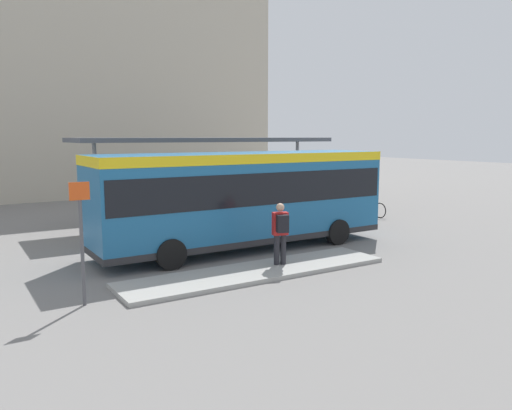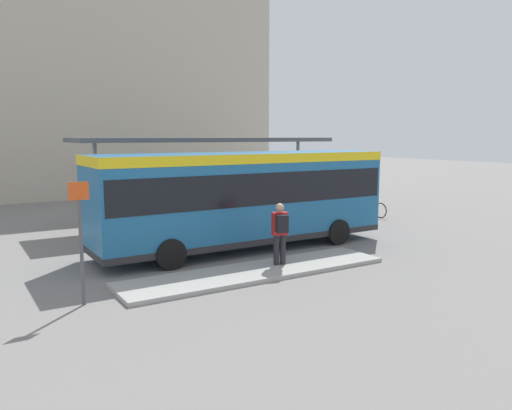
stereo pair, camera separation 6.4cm
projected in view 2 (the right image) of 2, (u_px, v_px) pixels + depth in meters
name	position (u px, v px, depth m)	size (l,w,h in m)	color
ground_plane	(243.00, 248.00, 16.99)	(120.00, 120.00, 0.00)	slate
curb_island	(257.00, 272.00, 13.87)	(7.85, 1.80, 0.12)	#9E9E99
city_bus	(243.00, 193.00, 16.74)	(10.19, 2.76, 3.25)	#1E6093
pedestrian_waiting	(280.00, 230.00, 14.22)	(0.50, 0.54, 1.79)	#232328
bicycle_white	(373.00, 209.00, 23.66)	(0.48, 1.71, 0.74)	black
bicycle_red	(355.00, 208.00, 24.11)	(0.48, 1.55, 0.67)	black
station_shelter	(208.00, 141.00, 22.01)	(11.61, 3.07, 3.73)	#4C515B
potted_planter_near_shelter	(113.00, 226.00, 17.65)	(0.86, 0.86, 1.26)	slate
platform_sign	(81.00, 237.00, 11.10)	(0.44, 0.08, 2.80)	#4C4C51
station_building	(41.00, 53.00, 32.63)	(29.06, 10.29, 18.42)	#BCB29E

